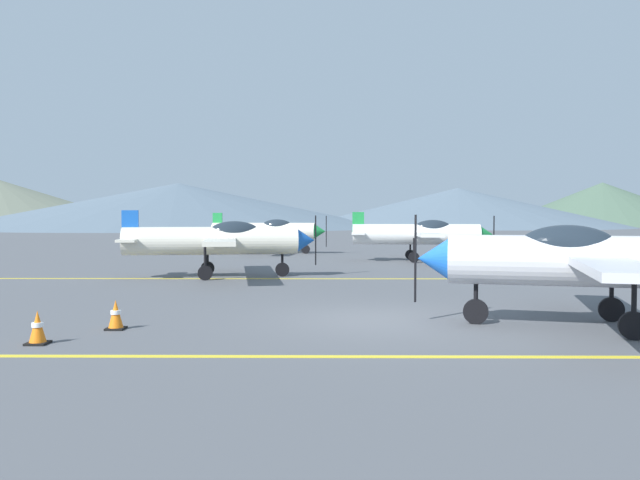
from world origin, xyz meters
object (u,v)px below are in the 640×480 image
at_px(airplane_far, 421,234).
at_px(airplane_mid, 219,240).
at_px(airplane_back, 268,231).
at_px(traffic_cone_front, 38,328).
at_px(airplane_near, 597,259).
at_px(traffic_cone_side, 116,315).

bearing_deg(airplane_far, airplane_mid, -136.03).
bearing_deg(airplane_back, airplane_mid, -91.57).
height_order(airplane_far, traffic_cone_front, airplane_far).
bearing_deg(airplane_far, traffic_cone_front, -115.70).
bearing_deg(airplane_mid, airplane_near, -48.51).
xyz_separation_m(airplane_far, traffic_cone_side, (-8.95, -19.00, -1.10)).
height_order(traffic_cone_front, traffic_cone_side, same).
relative_size(airplane_mid, traffic_cone_front, 13.94).
bearing_deg(airplane_near, airplane_far, 91.73).
distance_m(airplane_mid, airplane_far, 12.09).
relative_size(traffic_cone_front, traffic_cone_side, 1.00).
distance_m(airplane_mid, airplane_back, 15.06).
xyz_separation_m(airplane_near, traffic_cone_side, (-9.52, -0.12, -1.10)).
bearing_deg(traffic_cone_side, airplane_back, 88.52).
bearing_deg(airplane_far, airplane_back, 141.22).
bearing_deg(traffic_cone_side, traffic_cone_front, -121.66).
xyz_separation_m(airplane_far, traffic_cone_front, (-9.84, -20.44, -1.10)).
bearing_deg(airplane_near, traffic_cone_front, -171.48).
xyz_separation_m(airplane_mid, airplane_far, (8.70, 8.39, 0.00)).
relative_size(airplane_near, traffic_cone_front, 13.83).
relative_size(airplane_near, airplane_mid, 0.99).
relative_size(airplane_far, traffic_cone_front, 13.90).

